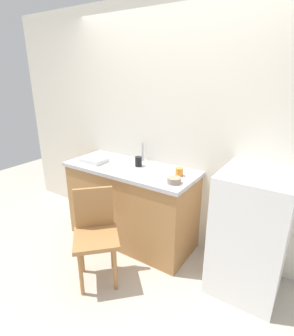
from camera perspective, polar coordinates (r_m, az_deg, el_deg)
ground_plane at (r=2.78m, az=-5.47°, el=-23.28°), size 8.00×8.00×0.00m
back_wall at (r=2.93m, az=6.14°, el=8.15°), size 4.80×0.10×2.62m
cabinet_base at (r=3.13m, az=-3.34°, el=-8.03°), size 1.45×0.60×0.88m
countertop at (r=2.94m, az=-3.52°, el=-0.09°), size 1.49×0.64×0.04m
faucet at (r=3.10m, az=-0.96°, el=3.53°), size 0.02×0.02×0.22m
refrigerator at (r=2.58m, az=21.23°, el=-12.76°), size 0.59×0.63×1.13m
chair at (r=2.59m, az=-10.90°, el=-13.22°), size 0.57×0.57×0.89m
dish_tray at (r=3.14m, az=-11.23°, el=1.71°), size 0.28×0.20×0.05m
terracotta_bowl at (r=2.50m, az=5.78°, el=-2.63°), size 0.13×0.13×0.06m
cup_orange at (r=2.68m, az=6.88°, el=-0.84°), size 0.08×0.08×0.08m
cup_black at (r=2.93m, az=-1.83°, el=1.41°), size 0.08×0.08×0.11m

